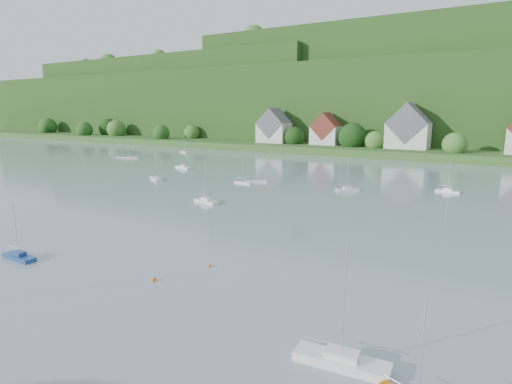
% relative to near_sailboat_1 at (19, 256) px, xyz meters
% --- Properties ---
extents(far_shore_strip, '(600.00, 60.00, 3.00)m').
position_rel_near_sailboat_1_xyz_m(far_shore_strip, '(10.60, 159.49, 1.10)').
color(far_shore_strip, '#2A531F').
rests_on(far_shore_strip, ground).
extents(forested_ridge, '(620.00, 181.22, 69.89)m').
position_rel_near_sailboat_1_xyz_m(forested_ridge, '(11.00, 228.06, 22.48)').
color(forested_ridge, '#1C3C13').
rests_on(forested_ridge, ground).
extents(village_building_0, '(14.00, 10.40, 16.00)m').
position_rel_near_sailboat_1_xyz_m(village_building_0, '(-44.40, 146.49, 9.11)').
color(village_building_0, silver).
rests_on(village_building_0, far_shore_strip).
extents(village_building_1, '(12.00, 9.36, 14.00)m').
position_rel_near_sailboat_1_xyz_m(village_building_1, '(-19.40, 148.49, 8.35)').
color(village_building_1, silver).
rests_on(village_building_1, far_shore_strip).
extents(village_building_2, '(16.00, 11.44, 18.00)m').
position_rel_near_sailboat_1_xyz_m(village_building_2, '(15.60, 147.49, 9.87)').
color(village_building_2, silver).
rests_on(village_building_2, far_shore_strip).
extents(near_sailboat_1, '(5.18, 1.49, 6.98)m').
position_rel_near_sailboat_1_xyz_m(near_sailboat_1, '(0.00, 0.00, 0.00)').
color(near_sailboat_1, navy).
rests_on(near_sailboat_1, ground).
extents(near_sailboat_3, '(6.99, 2.52, 9.24)m').
position_rel_near_sailboat_1_xyz_m(near_sailboat_3, '(41.58, -0.58, 0.07)').
color(near_sailboat_3, white).
rests_on(near_sailboat_3, ground).
extents(mooring_buoy_2, '(0.39, 0.39, 0.39)m').
position_rel_near_sailboat_1_xyz_m(mooring_buoy_2, '(21.63, 10.12, -0.40)').
color(mooring_buoy_2, '#EB6203').
rests_on(mooring_buoy_2, ground).
extents(mooring_buoy_3, '(0.48, 0.48, 0.48)m').
position_rel_near_sailboat_1_xyz_m(mooring_buoy_3, '(19.01, 3.69, -0.40)').
color(mooring_buoy_3, '#EB6203').
rests_on(mooring_buoy_3, ground).
extents(far_sailboat_cluster, '(202.34, 77.87, 8.71)m').
position_rel_near_sailboat_1_xyz_m(far_sailboat_cluster, '(16.79, 76.90, -0.03)').
color(far_sailboat_cluster, white).
rests_on(far_sailboat_cluster, ground).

